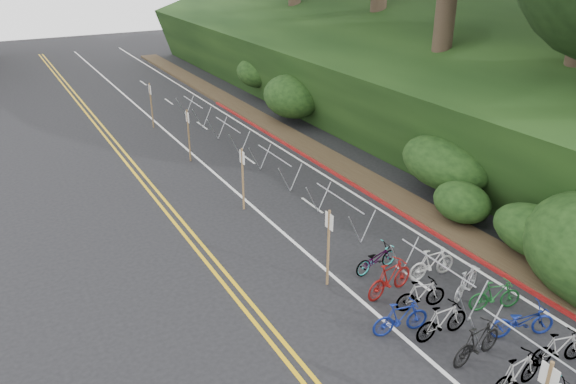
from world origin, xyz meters
The scene contains 8 objects.
road_markings centered at (0.63, 10.10, 0.00)m, with size 7.47×80.00×0.01m.
red_curb centered at (5.70, 12.00, 0.05)m, with size 0.25×28.00×0.10m, color maroon.
embankment centered at (12.96, 19.04, 2.57)m, with size 14.30×48.14×9.11m.
bike_rack_front centered at (2.41, -0.96, 0.89)m, with size 1.16×3.30×1.21m.
bike_racks_rest centered at (3.00, 13.00, 0.85)m, with size 1.14×23.00×1.17m.
signposts_rest centered at (0.60, 14.00, 1.43)m, with size 0.08×18.40×2.50m.
bike_front centered at (1.03, 2.11, 0.49)m, with size 1.62×0.46×0.97m, color navy.
bike_valet centered at (2.83, 0.59, 0.48)m, with size 3.12×9.56×1.09m.
Camera 1 is at (-7.43, -7.03, 9.51)m, focal length 35.00 mm.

